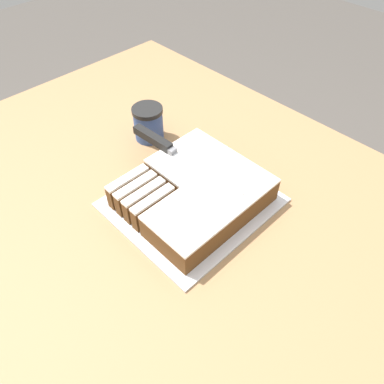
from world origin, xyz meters
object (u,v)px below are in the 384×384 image
at_px(cake_board, 192,202).
at_px(cake, 196,192).
at_px(coffee_cup, 148,123).
at_px(knife, 162,144).

relative_size(cake_board, cake, 1.16).
relative_size(cake, coffee_cup, 3.12).
xyz_separation_m(knife, coffee_cup, (-0.13, 0.06, -0.03)).
bearing_deg(knife, cake, -13.74).
xyz_separation_m(cake, coffee_cup, (-0.28, 0.09, 0.01)).
bearing_deg(knife, coffee_cup, 151.81).
relative_size(knife, coffee_cup, 3.53).
xyz_separation_m(cake_board, cake, (0.01, 0.01, 0.04)).
distance_m(cake_board, cake, 0.04).
height_order(cake, coffee_cup, coffee_cup).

